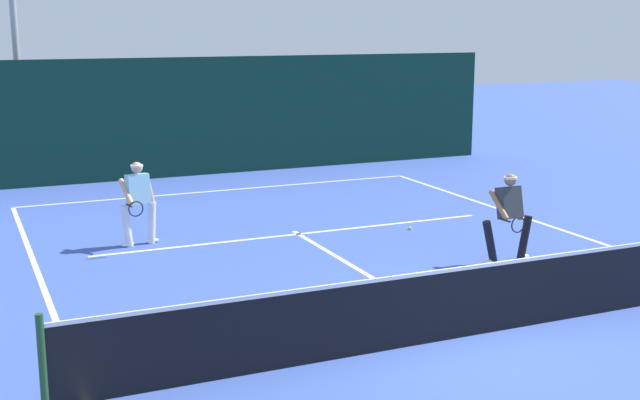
# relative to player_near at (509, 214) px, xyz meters

# --- Properties ---
(ground_plane) EXTENTS (80.00, 80.00, 0.00)m
(ground_plane) POSITION_rel_player_near_xyz_m (-2.64, -2.78, -0.88)
(ground_plane) COLOR #3B57AB
(court_line_baseline_far) EXTENTS (10.21, 0.10, 0.01)m
(court_line_baseline_far) POSITION_rel_player_near_xyz_m (-2.64, 8.33, -0.88)
(court_line_baseline_far) COLOR white
(court_line_baseline_far) RESTS_ON ground_plane
(court_line_service) EXTENTS (8.32, 0.10, 0.01)m
(court_line_service) POSITION_rel_player_near_xyz_m (-2.64, 3.37, -0.88)
(court_line_service) COLOR white
(court_line_service) RESTS_ON ground_plane
(court_line_centre) EXTENTS (0.10, 6.40, 0.01)m
(court_line_centre) POSITION_rel_player_near_xyz_m (-2.64, 0.42, -0.88)
(court_line_centre) COLOR white
(court_line_centre) RESTS_ON ground_plane
(tennis_net) EXTENTS (11.18, 0.09, 1.11)m
(tennis_net) POSITION_rel_player_near_xyz_m (-2.64, -2.78, -0.36)
(tennis_net) COLOR #1E4723
(tennis_net) RESTS_ON ground_plane
(player_near) EXTENTS (1.09, 0.87, 1.61)m
(player_near) POSITION_rel_player_near_xyz_m (0.00, 0.00, 0.00)
(player_near) COLOR black
(player_near) RESTS_ON ground_plane
(player_far) EXTENTS (0.77, 0.91, 1.62)m
(player_far) POSITION_rel_player_near_xyz_m (-5.75, 3.82, 0.01)
(player_far) COLOR silver
(player_far) RESTS_ON ground_plane
(tennis_ball) EXTENTS (0.07, 0.07, 0.07)m
(tennis_ball) POSITION_rel_player_near_xyz_m (-0.39, 2.79, -0.85)
(tennis_ball) COLOR #D1E033
(tennis_ball) RESTS_ON ground_plane
(back_fence_windscreen) EXTENTS (18.14, 0.12, 3.28)m
(back_fence_windscreen) POSITION_rel_player_near_xyz_m (-2.64, 10.76, 0.76)
(back_fence_windscreen) COLOR #0E3227
(back_fence_windscreen) RESTS_ON ground_plane
(light_pole) EXTENTS (0.55, 0.44, 7.74)m
(light_pole) POSITION_rel_player_near_xyz_m (-7.14, 12.30, 3.84)
(light_pole) COLOR #9EA39E
(light_pole) RESTS_ON ground_plane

